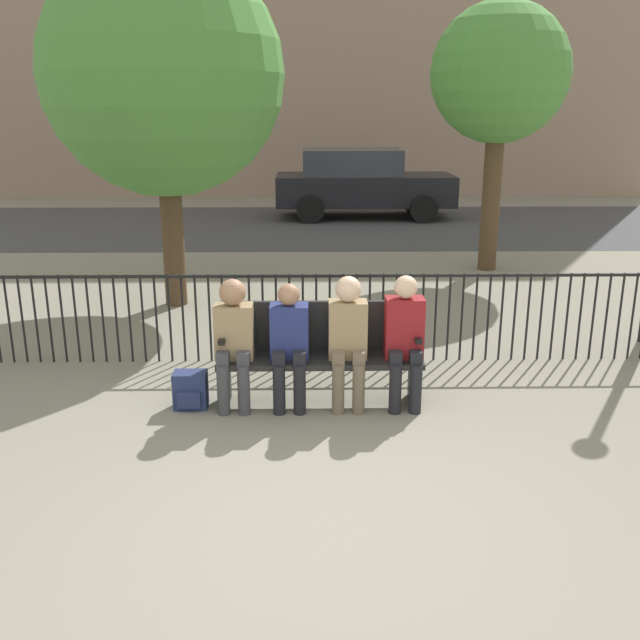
{
  "coord_description": "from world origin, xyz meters",
  "views": [
    {
      "loc": [
        -0.1,
        -4.03,
        2.64
      ],
      "look_at": [
        0.0,
        2.01,
        0.8
      ],
      "focal_mm": 40.0,
      "sensor_mm": 36.0,
      "label": 1
    }
  ],
  "objects_px": {
    "seated_person_0": "(234,336)",
    "seated_person_1": "(289,340)",
    "seated_person_3": "(405,335)",
    "parked_car_0": "(361,182)",
    "park_bench": "(320,349)",
    "seated_person_2": "(348,334)",
    "tree_1": "(500,75)",
    "backpack": "(190,390)",
    "tree_0": "(163,75)"
  },
  "relations": [
    {
      "from": "tree_1",
      "to": "parked_car_0",
      "type": "distance_m",
      "value": 6.32
    },
    {
      "from": "seated_person_1",
      "to": "seated_person_3",
      "type": "height_order",
      "value": "seated_person_3"
    },
    {
      "from": "seated_person_1",
      "to": "parked_car_0",
      "type": "distance_m",
      "value": 11.33
    },
    {
      "from": "tree_1",
      "to": "seated_person_0",
      "type": "bearing_deg",
      "value": -123.13
    },
    {
      "from": "seated_person_2",
      "to": "backpack",
      "type": "height_order",
      "value": "seated_person_2"
    },
    {
      "from": "seated_person_2",
      "to": "seated_person_3",
      "type": "distance_m",
      "value": 0.5
    },
    {
      "from": "tree_0",
      "to": "parked_car_0",
      "type": "bearing_deg",
      "value": 68.31
    },
    {
      "from": "tree_1",
      "to": "seated_person_2",
      "type": "bearing_deg",
      "value": -115.22
    },
    {
      "from": "seated_person_0",
      "to": "seated_person_1",
      "type": "relative_size",
      "value": 1.04
    },
    {
      "from": "park_bench",
      "to": "parked_car_0",
      "type": "distance_m",
      "value": 11.17
    },
    {
      "from": "seated_person_1",
      "to": "backpack",
      "type": "relative_size",
      "value": 3.37
    },
    {
      "from": "park_bench",
      "to": "backpack",
      "type": "xyz_separation_m",
      "value": [
        -1.17,
        -0.15,
        -0.33
      ]
    },
    {
      "from": "seated_person_1",
      "to": "tree_0",
      "type": "xyz_separation_m",
      "value": [
        -1.64,
        3.49,
        2.35
      ]
    },
    {
      "from": "seated_person_3",
      "to": "parked_car_0",
      "type": "height_order",
      "value": "parked_car_0"
    },
    {
      "from": "backpack",
      "to": "seated_person_3",
      "type": "bearing_deg",
      "value": 0.73
    },
    {
      "from": "seated_person_3",
      "to": "tree_0",
      "type": "relative_size",
      "value": 0.27
    },
    {
      "from": "seated_person_1",
      "to": "seated_person_2",
      "type": "distance_m",
      "value": 0.52
    },
    {
      "from": "seated_person_3",
      "to": "backpack",
      "type": "xyz_separation_m",
      "value": [
        -1.92,
        -0.02,
        -0.51
      ]
    },
    {
      "from": "seated_person_1",
      "to": "seated_person_3",
      "type": "bearing_deg",
      "value": 0.23
    },
    {
      "from": "park_bench",
      "to": "seated_person_1",
      "type": "height_order",
      "value": "seated_person_1"
    },
    {
      "from": "seated_person_1",
      "to": "parked_car_0",
      "type": "height_order",
      "value": "parked_car_0"
    },
    {
      "from": "park_bench",
      "to": "backpack",
      "type": "relative_size",
      "value": 5.46
    },
    {
      "from": "park_bench",
      "to": "parked_car_0",
      "type": "height_order",
      "value": "parked_car_0"
    },
    {
      "from": "seated_person_1",
      "to": "seated_person_3",
      "type": "distance_m",
      "value": 1.02
    },
    {
      "from": "park_bench",
      "to": "seated_person_3",
      "type": "bearing_deg",
      "value": -9.8
    },
    {
      "from": "seated_person_0",
      "to": "seated_person_1",
      "type": "height_order",
      "value": "seated_person_0"
    },
    {
      "from": "tree_1",
      "to": "parked_car_0",
      "type": "bearing_deg",
      "value": 106.7
    },
    {
      "from": "tree_1",
      "to": "backpack",
      "type": "bearing_deg",
      "value": -125.84
    },
    {
      "from": "seated_person_2",
      "to": "backpack",
      "type": "xyz_separation_m",
      "value": [
        -1.42,
        -0.02,
        -0.52
      ]
    },
    {
      "from": "park_bench",
      "to": "seated_person_1",
      "type": "distance_m",
      "value": 0.33
    },
    {
      "from": "seated_person_1",
      "to": "seated_person_2",
      "type": "xyz_separation_m",
      "value": [
        0.52,
        0.0,
        0.05
      ]
    },
    {
      "from": "seated_person_3",
      "to": "parked_car_0",
      "type": "relative_size",
      "value": 0.29
    },
    {
      "from": "park_bench",
      "to": "seated_person_2",
      "type": "xyz_separation_m",
      "value": [
        0.25,
        -0.13,
        0.19
      ]
    },
    {
      "from": "backpack",
      "to": "parked_car_0",
      "type": "height_order",
      "value": "parked_car_0"
    },
    {
      "from": "seated_person_2",
      "to": "parked_car_0",
      "type": "height_order",
      "value": "parked_car_0"
    },
    {
      "from": "seated_person_0",
      "to": "tree_1",
      "type": "distance_m",
      "value": 7.06
    },
    {
      "from": "tree_1",
      "to": "seated_person_1",
      "type": "bearing_deg",
      "value": -119.43
    },
    {
      "from": "seated_person_1",
      "to": "backpack",
      "type": "bearing_deg",
      "value": -178.71
    },
    {
      "from": "tree_0",
      "to": "parked_car_0",
      "type": "relative_size",
      "value": 1.08
    },
    {
      "from": "seated_person_2",
      "to": "tree_1",
      "type": "distance_m",
      "value": 6.59
    },
    {
      "from": "seated_person_0",
      "to": "seated_person_1",
      "type": "xyz_separation_m",
      "value": [
        0.49,
        -0.0,
        -0.04
      ]
    },
    {
      "from": "seated_person_2",
      "to": "tree_0",
      "type": "bearing_deg",
      "value": 121.8
    },
    {
      "from": "seated_person_1",
      "to": "seated_person_2",
      "type": "height_order",
      "value": "seated_person_2"
    },
    {
      "from": "park_bench",
      "to": "seated_person_1",
      "type": "xyz_separation_m",
      "value": [
        -0.27,
        -0.13,
        0.14
      ]
    },
    {
      "from": "seated_person_1",
      "to": "backpack",
      "type": "height_order",
      "value": "seated_person_1"
    },
    {
      "from": "seated_person_2",
      "to": "seated_person_0",
      "type": "bearing_deg",
      "value": -179.94
    },
    {
      "from": "seated_person_1",
      "to": "backpack",
      "type": "xyz_separation_m",
      "value": [
        -0.9,
        -0.02,
        -0.47
      ]
    },
    {
      "from": "park_bench",
      "to": "tree_1",
      "type": "height_order",
      "value": "tree_1"
    },
    {
      "from": "seated_person_1",
      "to": "seated_person_0",
      "type": "bearing_deg",
      "value": 179.65
    },
    {
      "from": "seated_person_1",
      "to": "parked_car_0",
      "type": "xyz_separation_m",
      "value": [
        1.44,
        11.23,
        0.21
      ]
    }
  ]
}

